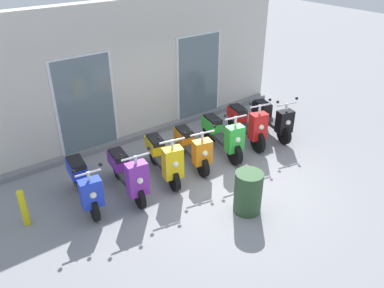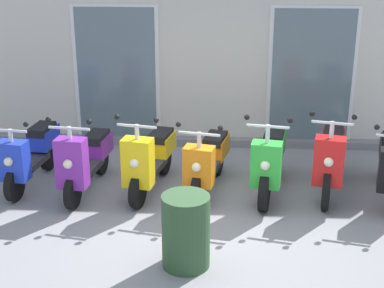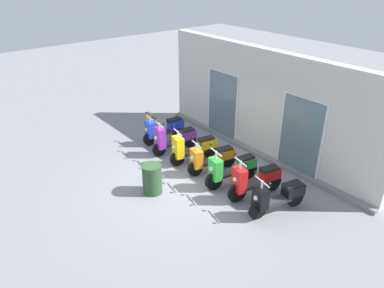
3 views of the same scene
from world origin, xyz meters
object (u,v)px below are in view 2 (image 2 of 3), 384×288
at_px(scooter_green, 270,160).
at_px(scooter_red, 330,158).
at_px(scooter_blue, 31,153).
at_px(trash_bin, 186,231).
at_px(scooter_purple, 86,159).
at_px(scooter_yellow, 150,158).
at_px(scooter_orange, 208,161).

xyz_separation_m(scooter_green, scooter_red, (0.81, 0.04, 0.04)).
xyz_separation_m(scooter_blue, trash_bin, (2.31, -1.99, -0.06)).
relative_size(scooter_green, scooter_red, 1.03).
height_order(scooter_purple, scooter_green, scooter_green).
height_order(scooter_blue, scooter_red, scooter_red).
height_order(scooter_yellow, scooter_orange, scooter_yellow).
distance_m(scooter_blue, trash_bin, 3.04).
bearing_deg(scooter_blue, scooter_green, -1.43).
bearing_deg(scooter_purple, scooter_green, 2.36).
xyz_separation_m(scooter_blue, scooter_purple, (0.82, -0.19, 0.01)).
bearing_deg(trash_bin, scooter_purple, 129.51).
xyz_separation_m(scooter_blue, scooter_yellow, (1.70, -0.12, 0.01)).
bearing_deg(scooter_yellow, scooter_green, 1.18).
bearing_deg(scooter_purple, trash_bin, -50.49).
height_order(scooter_orange, trash_bin, scooter_orange).
distance_m(scooter_purple, scooter_yellow, 0.88).
xyz_separation_m(scooter_blue, scooter_orange, (2.48, -0.05, -0.04)).
bearing_deg(scooter_orange, scooter_red, 0.09).
distance_m(scooter_red, trash_bin, 2.67).
bearing_deg(scooter_red, scooter_green, -177.28).
xyz_separation_m(scooter_green, trash_bin, (-1.01, -1.90, -0.06)).
relative_size(scooter_blue, scooter_yellow, 0.98).
xyz_separation_m(scooter_yellow, scooter_red, (2.43, 0.07, 0.03)).
bearing_deg(scooter_red, scooter_orange, -179.91).
xyz_separation_m(scooter_purple, scooter_orange, (1.66, 0.14, -0.04)).
distance_m(scooter_purple, trash_bin, 2.33).
bearing_deg(scooter_blue, trash_bin, -40.72).
bearing_deg(scooter_purple, scooter_orange, 4.78).
bearing_deg(scooter_orange, scooter_yellow, -174.95).
height_order(scooter_orange, scooter_green, scooter_green).
distance_m(scooter_orange, trash_bin, 1.95).
bearing_deg(scooter_orange, scooter_purple, -175.22).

